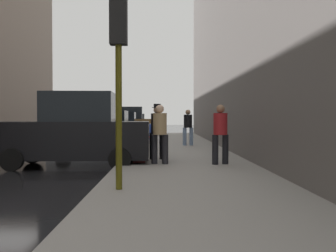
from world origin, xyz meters
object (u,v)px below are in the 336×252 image
parked_gray_coupe (101,132)px  parked_bronze_suv (126,123)px  fire_hydrant (146,136)px  pedestrian_in_jeans (188,125)px  traffic_light (119,50)px  rolling_suitcase (139,150)px  parked_red_hatchback (132,125)px  pedestrian_with_fedora (157,129)px  pedestrian_in_red_jacket (220,131)px  pedestrian_in_tan_coat (160,131)px  parked_blue_sedan (116,128)px  parked_black_suv (74,133)px

parked_gray_coupe → parked_bronze_suv: bearing=90.0°
fire_hydrant → pedestrian_in_jeans: size_ratio=0.41×
parked_gray_coupe → fire_hydrant: (1.80, 3.27, -0.35)m
traffic_light → rolling_suitcase: size_ratio=3.46×
parked_red_hatchback → rolling_suitcase: parked_red_hatchback is taller
rolling_suitcase → pedestrian_with_fedora: bearing=51.2°
parked_gray_coupe → pedestrian_with_fedora: 5.07m
parked_red_hatchback → pedestrian_in_red_jacket: (4.33, -21.99, 0.26)m
pedestrian_in_red_jacket → pedestrian_in_tan_coat: bearing=175.8°
pedestrian_in_tan_coat → pedestrian_in_jeans: (1.31, 7.10, 0.00)m
pedestrian_in_tan_coat → rolling_suitcase: 1.02m
pedestrian_with_fedora → pedestrian_in_tan_coat: 1.20m
parked_bronze_suv → fire_hydrant: size_ratio=6.62×
parked_gray_coupe → fire_hydrant: 3.75m
fire_hydrant → rolling_suitcase: rolling_suitcase is taller
pedestrian_in_tan_coat → parked_bronze_suv: bearing=98.8°
parked_bronze_suv → pedestrian_in_tan_coat: (2.60, -16.69, 0.07)m
parked_gray_coupe → parked_blue_sedan: 5.19m
fire_hydrant → pedestrian_in_red_jacket: pedestrian_in_red_jacket is taller
traffic_light → parked_blue_sedan: bearing=97.2°
pedestrian_in_jeans → traffic_light: bearing=-100.6°
pedestrian_with_fedora → pedestrian_in_jeans: bearing=76.7°
parked_black_suv → fire_hydrant: bearing=77.7°
parked_black_suv → pedestrian_with_fedora: (2.51, 0.62, 0.10)m
parked_red_hatchback → fire_hydrant: size_ratio=5.97×
parked_red_hatchback → traffic_light: size_ratio=1.17×
parked_gray_coupe → traffic_light: (1.85, -9.38, 1.91)m
parked_red_hatchback → rolling_suitcase: (1.97, -21.34, -0.36)m
parked_red_hatchback → parked_bronze_suv: bearing=-90.0°
parked_bronze_suv → pedestrian_in_jeans: 10.35m
parked_blue_sedan → parked_black_suv: bearing=-90.0°
parked_blue_sedan → parked_bronze_suv: (-0.00, 5.90, 0.18)m
pedestrian_in_jeans → parked_blue_sedan: bearing=136.6°
rolling_suitcase → pedestrian_in_red_jacket: bearing=-15.6°
parked_blue_sedan → fire_hydrant: size_ratio=5.99×
pedestrian_in_red_jacket → pedestrian_in_jeans: same height
fire_hydrant → pedestrian_with_fedora: (0.70, -7.66, 0.64)m
parked_red_hatchback → pedestrian_in_red_jacket: 22.42m
fire_hydrant → traffic_light: 12.85m
parked_blue_sedan → pedestrian_in_red_jacket: 11.74m
parked_blue_sedan → pedestrian_in_tan_coat: pedestrian_in_tan_coat is taller
parked_black_suv → pedestrian_in_tan_coat: size_ratio=2.72×
parked_black_suv → parked_red_hatchback: parked_black_suv is taller
parked_bronze_suv → pedestrian_in_jeans: bearing=-67.9°
parked_gray_coupe → rolling_suitcase: 5.44m
parked_bronze_suv → parked_red_hatchback: parked_bronze_suv is taller
fire_hydrant → pedestrian_in_red_jacket: (2.53, -8.98, 0.61)m
parked_bronze_suv → pedestrian_in_red_jacket: (4.33, -16.81, 0.07)m
parked_blue_sedan → pedestrian_in_tan_coat: bearing=-76.5°
pedestrian_in_red_jacket → parked_red_hatchback: bearing=101.1°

